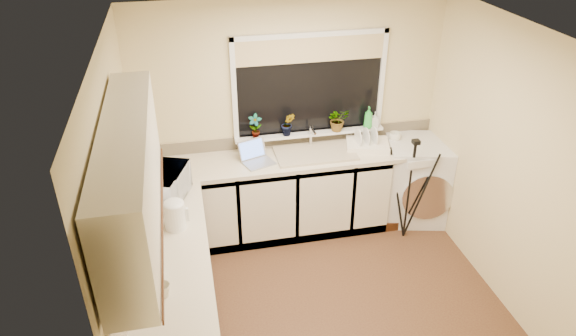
{
  "coord_description": "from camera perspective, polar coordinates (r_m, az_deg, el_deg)",
  "views": [
    {
      "loc": [
        -1.07,
        -3.37,
        3.45
      ],
      "look_at": [
        -0.23,
        0.55,
        1.15
      ],
      "focal_mm": 32.37,
      "sensor_mm": 36.0,
      "label": 1
    }
  ],
  "objects": [
    {
      "name": "base_cabinet_left",
      "position": [
        4.31,
        -12.11,
        -15.47
      ],
      "size": [
        0.54,
        2.4,
        0.86
      ],
      "primitive_type": "cube",
      "color": "silver",
      "rests_on": "floor"
    },
    {
      "name": "wall_right",
      "position": [
        4.84,
        23.12,
        -0.13
      ],
      "size": [
        0.0,
        3.0,
        3.0
      ],
      "primitive_type": "plane",
      "rotation": [
        1.57,
        0.0,
        -1.57
      ],
      "color": "beige",
      "rests_on": "ground"
    },
    {
      "name": "window_blind",
      "position": [
        5.22,
        2.53,
        12.83
      ],
      "size": [
        1.5,
        0.02,
        0.25
      ],
      "primitive_type": "cube",
      "color": "tan",
      "rests_on": "wall_back"
    },
    {
      "name": "steel_jar",
      "position": [
        3.93,
        -14.1,
        -10.72
      ],
      "size": [
        0.07,
        0.07,
        0.1
      ],
      "primitive_type": "cylinder",
      "color": "silver",
      "rests_on": "worktop_left"
    },
    {
      "name": "ceiling",
      "position": [
        3.67,
        5.41,
        13.93
      ],
      "size": [
        3.2,
        3.2,
        0.0
      ],
      "primitive_type": "plane",
      "rotation": [
        3.14,
        0.0,
        0.0
      ],
      "color": "white",
      "rests_on": "ground"
    },
    {
      "name": "wall_back",
      "position": [
        5.46,
        0.22,
        5.79
      ],
      "size": [
        3.2,
        0.0,
        3.2
      ],
      "primitive_type": "plane",
      "rotation": [
        1.57,
        0.0,
        0.0
      ],
      "color": "beige",
      "rests_on": "ground"
    },
    {
      "name": "wall_left",
      "position": [
        4.07,
        -17.62,
        -4.87
      ],
      "size": [
        0.0,
        3.0,
        3.0
      ],
      "primitive_type": "plane",
      "rotation": [
        1.57,
        0.0,
        1.57
      ],
      "color": "beige",
      "rests_on": "ground"
    },
    {
      "name": "washing_machine",
      "position": [
        5.94,
        13.75,
        -1.28
      ],
      "size": [
        0.78,
        0.76,
        0.93
      ],
      "primitive_type": "cube",
      "rotation": [
        0.0,
        0.0,
        -0.23
      ],
      "color": "silver",
      "rests_on": "floor"
    },
    {
      "name": "base_cabinet_back",
      "position": [
        5.53,
        -2.43,
        -3.31
      ],
      "size": [
        2.55,
        0.6,
        0.86
      ],
      "primitive_type": "cube",
      "color": "silver",
      "rests_on": "floor"
    },
    {
      "name": "faucet",
      "position": [
        5.48,
        2.53,
        3.5
      ],
      "size": [
        0.03,
        0.03,
        0.24
      ],
      "primitive_type": "cylinder",
      "color": "silver",
      "rests_on": "worktop_back"
    },
    {
      "name": "window_glass",
      "position": [
        5.37,
        2.37,
        9.07
      ],
      "size": [
        1.5,
        0.02,
        1.0
      ],
      "primitive_type": "cube",
      "color": "black",
      "rests_on": "wall_back"
    },
    {
      "name": "splashback_back",
      "position": [
        5.56,
        0.24,
        3.33
      ],
      "size": [
        3.2,
        0.02,
        0.14
      ],
      "primitive_type": "cube",
      "color": "beige",
      "rests_on": "wall_back"
    },
    {
      "name": "cup_back",
      "position": [
        5.74,
        11.65,
        3.35
      ],
      "size": [
        0.17,
        0.17,
        0.1
      ],
      "primitive_type": "imported",
      "rotation": [
        0.0,
        0.0,
        -0.43
      ],
      "color": "white",
      "rests_on": "worktop_back"
    },
    {
      "name": "upper_cabinet",
      "position": [
        3.37,
        -16.84,
        -0.83
      ],
      "size": [
        0.28,
        1.9,
        0.7
      ],
      "primitive_type": "cube",
      "color": "silver",
      "rests_on": "wall_left"
    },
    {
      "name": "dish_rack",
      "position": [
        5.56,
        8.72,
        2.53
      ],
      "size": [
        0.51,
        0.44,
        0.07
      ],
      "primitive_type": "cube",
      "rotation": [
        0.0,
        0.0,
        -0.27
      ],
      "color": "white",
      "rests_on": "worktop_back"
    },
    {
      "name": "worktop_back",
      "position": [
        5.35,
        0.9,
        1.13
      ],
      "size": [
        3.2,
        0.6,
        0.04
      ],
      "primitive_type": "cube",
      "color": "beige",
      "rests_on": "base_cabinet_back"
    },
    {
      "name": "cup_left",
      "position": [
        3.75,
        -13.54,
        -12.94
      ],
      "size": [
        0.13,
        0.13,
        0.1
      ],
      "primitive_type": "imported",
      "rotation": [
        0.0,
        0.0,
        0.19
      ],
      "color": "beige",
      "rests_on": "worktop_left"
    },
    {
      "name": "soap_bottle_green",
      "position": [
        5.61,
        8.82,
        5.5
      ],
      "size": [
        0.11,
        0.11,
        0.24
      ],
      "primitive_type": "imported",
      "rotation": [
        0.0,
        0.0,
        -0.17
      ],
      "color": "green",
      "rests_on": "windowsill"
    },
    {
      "name": "microwave",
      "position": [
        4.71,
        -13.47,
        -1.83
      ],
      "size": [
        0.5,
        0.6,
        0.28
      ],
      "primitive_type": "imported",
      "rotation": [
        0.0,
        0.0,
        1.22
      ],
      "color": "white",
      "rests_on": "worktop_left"
    },
    {
      "name": "soap_bottle_clear",
      "position": [
        5.66,
        9.54,
        5.29
      ],
      "size": [
        0.1,
        0.1,
        0.17
      ],
      "primitive_type": "imported",
      "rotation": [
        0.0,
        0.0,
        -0.31
      ],
      "color": "#999999",
      "rests_on": "windowsill"
    },
    {
      "name": "floor",
      "position": [
        4.94,
        4.03,
        -14.56
      ],
      "size": [
        3.2,
        3.2,
        0.0
      ],
      "primitive_type": "plane",
      "color": "brown",
      "rests_on": "ground"
    },
    {
      "name": "wall_front",
      "position": [
        3.1,
        12.72,
        -17.05
      ],
      "size": [
        3.2,
        0.0,
        3.2
      ],
      "primitive_type": "plane",
      "rotation": [
        -1.57,
        0.0,
        0.0
      ],
      "color": "beige",
      "rests_on": "ground"
    },
    {
      "name": "splashback_left",
      "position": [
        3.88,
        -17.47,
        -8.55
      ],
      "size": [
        0.02,
        2.4,
        0.45
      ],
      "primitive_type": "cube",
      "color": "beige",
      "rests_on": "wall_left"
    },
    {
      "name": "plant_a",
      "position": [
        5.32,
        -3.63,
        4.56
      ],
      "size": [
        0.16,
        0.13,
        0.26
      ],
      "primitive_type": "imported",
      "rotation": [
        0.0,
        0.0,
        -0.27
      ],
      "color": "#999999",
      "rests_on": "windowsill"
    },
    {
      "name": "plant_b",
      "position": [
        5.38,
        -0.0,
        4.85
      ],
      "size": [
        0.16,
        0.14,
        0.25
      ],
      "primitive_type": "imported",
      "rotation": [
        0.0,
        0.0,
        -0.19
      ],
      "color": "#999999",
      "rests_on": "windowsill"
    },
    {
      "name": "worktop_left",
      "position": [
        4.01,
        -12.79,
        -10.92
      ],
      "size": [
        0.6,
        2.4,
        0.04
      ],
      "primitive_type": "cube",
      "color": "beige",
      "rests_on": "base_cabinet_left"
    },
    {
      "name": "laptop",
      "position": [
        5.23,
        -3.56,
        1.27
      ],
      "size": [
        0.37,
        0.37,
        0.21
      ],
      "rotation": [
        0.0,
        0.0,
        0.34
      ],
      "color": "#9A9BA1",
      "rests_on": "worktop_back"
    },
    {
      "name": "tripod",
      "position": [
        5.51,
        13.19,
        -2.41
      ],
      "size": [
        0.58,
        0.58,
        1.16
      ],
      "primitive_type": null,
      "rotation": [
        0.0,
        0.0,
        0.02
      ],
      "color": "black",
      "rests_on": "floor"
    },
    {
      "name": "windowsill",
      "position": [
        5.52,
        2.4,
        3.87
      ],
      "size": [
        1.6,
        0.14,
        0.03
      ],
      "primitive_type": "cube",
      "color": "white",
      "rests_on": "wall_back"
    },
    {
      "name": "plant_d",
      "position": [
        5.51,
        5.5,
        5.34
      ],
      "size": [
        0.24,
        0.22,
        0.25
      ],
      "primitive_type": "imported",
      "rotation": [
        0.0,
        0.0,
        0.1
      ],
      "color": "#999999",
      "rests_on": "windowsill"
    },
    {
      "name": "kettle",
      "position": [
        4.33,
        -12.33,
        -5.15
      ],
      "size": [
        0.17,
        0.17,
        0.23
      ],
      "primitive_type": "cylinder",
      "color": "white",
      "rests_on": "worktop_left"
    },
    {
      "name": "sink",
      "position": [
        5.38,
        2.98,
        1.65
      ],
      "size": [
        0.82,
        0.46,
        0.03
      ],
      "primitive_type": "cube",
      "color": "tan",
      "rests_on": "worktop_back"
    }
  ]
}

